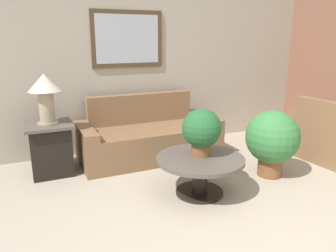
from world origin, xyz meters
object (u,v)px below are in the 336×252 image
at_px(couch_main, 148,138).
at_px(coffee_table, 200,167).
at_px(table_lamp, 45,90).
at_px(potted_plant_on_table, 202,130).
at_px(potted_plant_floor, 272,139).
at_px(armchair, 335,140).
at_px(side_table, 51,148).

distance_m(couch_main, coffee_table, 1.31).
relative_size(table_lamp, potted_plant_on_table, 1.18).
bearing_deg(potted_plant_floor, armchair, 4.10).
bearing_deg(couch_main, armchair, -26.30).
xyz_separation_m(potted_plant_on_table, potted_plant_floor, (0.99, 0.02, -0.24)).
height_order(armchair, coffee_table, armchair).
xyz_separation_m(couch_main, armchair, (2.33, -1.15, -0.00)).
height_order(armchair, side_table, armchair).
xyz_separation_m(coffee_table, table_lamp, (-1.40, 1.25, 0.74)).
xyz_separation_m(couch_main, coffee_table, (0.09, -1.31, 0.02)).
height_order(side_table, table_lamp, table_lamp).
height_order(armchair, potted_plant_on_table, potted_plant_on_table).
relative_size(coffee_table, side_table, 1.47).
bearing_deg(armchair, table_lamp, 69.40).
distance_m(coffee_table, potted_plant_on_table, 0.40).
bearing_deg(potted_plant_floor, side_table, 154.18).
bearing_deg(coffee_table, potted_plant_floor, 3.83).
bearing_deg(table_lamp, armchair, -16.66).
bearing_deg(couch_main, potted_plant_on_table, -84.24).
bearing_deg(side_table, couch_main, 2.70).
height_order(couch_main, table_lamp, table_lamp).
bearing_deg(table_lamp, potted_plant_floor, -25.82).
relative_size(coffee_table, table_lamp, 1.57).
bearing_deg(armchair, side_table, 69.40).
distance_m(couch_main, table_lamp, 1.52).
bearing_deg(side_table, potted_plant_on_table, -39.68).
bearing_deg(potted_plant_on_table, potted_plant_floor, 0.96).
bearing_deg(potted_plant_on_table, couch_main, 95.76).
distance_m(coffee_table, potted_plant_floor, 1.05).
relative_size(couch_main, armchair, 1.59).
relative_size(coffee_table, potted_plant_on_table, 1.84).
bearing_deg(armchair, couch_main, 59.76).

